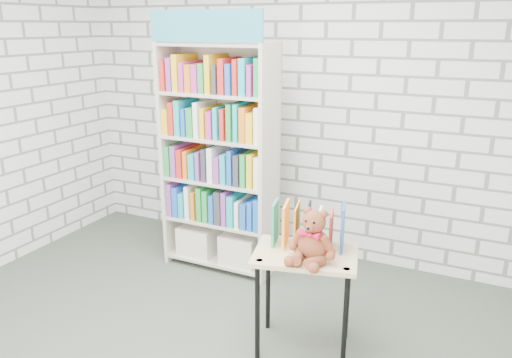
% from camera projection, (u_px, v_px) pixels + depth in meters
% --- Properties ---
extents(room_shell, '(4.52, 4.02, 2.81)m').
position_uv_depth(room_shell, '(168.00, 85.00, 2.68)').
color(room_shell, silver).
rests_on(room_shell, ground).
extents(bookshelf, '(0.98, 0.38, 2.21)m').
position_uv_depth(bookshelf, '(219.00, 158.00, 4.27)').
color(bookshelf, beige).
rests_on(bookshelf, ground).
extents(display_table, '(0.74, 0.59, 0.70)m').
position_uv_depth(display_table, '(305.00, 267.00, 3.21)').
color(display_table, tan).
rests_on(display_table, ground).
extents(table_books, '(0.49, 0.30, 0.27)m').
position_uv_depth(table_books, '(308.00, 227.00, 3.24)').
color(table_books, '#218F76').
rests_on(table_books, display_table).
extents(teddy_bear, '(0.31, 0.29, 0.34)m').
position_uv_depth(teddy_bear, '(312.00, 240.00, 3.03)').
color(teddy_bear, maroon).
rests_on(teddy_bear, display_table).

